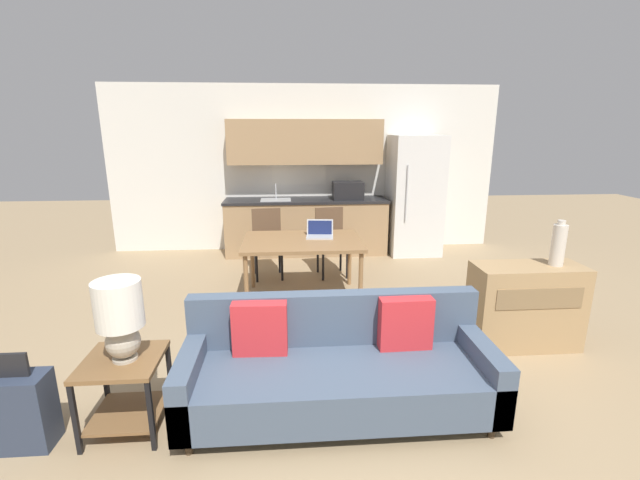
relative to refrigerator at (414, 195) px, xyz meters
name	(u,v)px	position (x,y,z in m)	size (l,w,h in m)	color
ground_plane	(335,424)	(-1.76, -4.20, -0.95)	(20.00, 20.00, 0.00)	#9E8460
wall_back	(305,169)	(-1.76, 0.43, 0.40)	(6.40, 0.07, 2.70)	silver
kitchen_counter	(307,202)	(-1.75, 0.13, -0.11)	(2.63, 0.65, 2.15)	tan
refrigerator	(414,195)	(0.00, 0.00, 0.00)	(0.81, 0.79, 1.91)	white
dining_table	(302,245)	(-1.90, -1.88, -0.28)	(1.39, 0.98, 0.74)	olive
couch	(337,367)	(-1.72, -3.99, -0.63)	(2.21, 0.80, 0.81)	#3D2D1E
side_table	(125,382)	(-3.19, -4.12, -0.59)	(0.50, 0.50, 0.53)	brown
table_lamp	(120,315)	(-3.16, -4.12, -0.10)	(0.30, 0.30, 0.55)	#B2A893
credenza	(525,306)	(0.15, -3.20, -0.55)	(1.00, 0.42, 0.80)	tan
vase	(558,245)	(0.39, -3.20, 0.04)	(0.12, 0.12, 0.42)	beige
dining_chair_far_right	(331,239)	(-1.46, -1.00, -0.44)	(0.48, 0.48, 0.94)	brown
dining_chair_far_left	(267,240)	(-2.35, -1.01, -0.44)	(0.46, 0.46, 0.94)	brown
laptop	(320,233)	(-1.68, -1.75, -0.17)	(0.34, 0.29, 0.20)	#B7BABC
suitcase	(16,411)	(-3.83, -4.25, -0.69)	(0.44, 0.22, 0.67)	#2D384C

